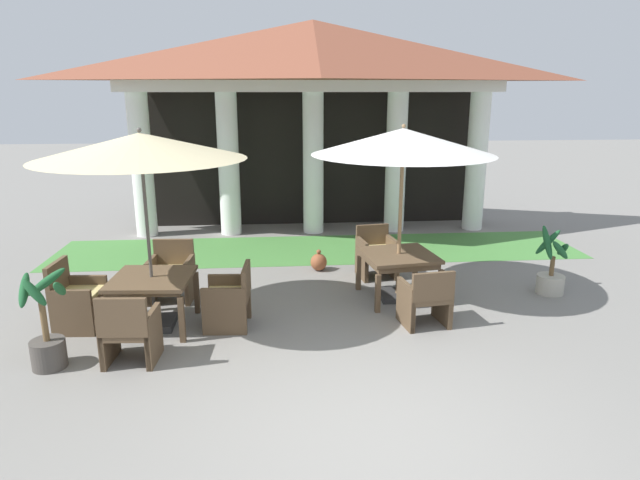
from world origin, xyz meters
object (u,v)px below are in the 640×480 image
patio_umbrella_mid_left (403,143)px  patio_table_mid_left (398,259)px  potted_palm_left_edge (47,336)px  patio_chair_mid_left_south (426,298)px  patio_umbrella_near_foreground (141,148)px  patio_table_near_foreground (152,283)px  patio_chair_near_foreground_north (172,273)px  patio_chair_near_foreground_west (76,298)px  terracotta_urn (319,262)px  potted_palm_right_edge (551,274)px  patio_chair_near_foreground_east (230,298)px  patio_chair_mid_left_north (376,253)px  patio_chair_near_foreground_south (129,331)px

patio_umbrella_mid_left → patio_table_mid_left: bearing=-97.1°
potted_palm_left_edge → patio_chair_mid_left_south: bearing=9.7°
patio_umbrella_near_foreground → patio_table_near_foreground: bearing=135.0°
patio_chair_near_foreground_north → patio_table_mid_left: (3.44, -0.23, 0.20)m
patio_chair_near_foreground_north → patio_table_mid_left: 3.45m
patio_chair_near_foreground_west → terracotta_urn: 4.05m
patio_umbrella_near_foreground → potted_palm_right_edge: bearing=7.6°
patio_chair_near_foreground_east → patio_chair_mid_left_south: patio_chair_near_foreground_east is taller
patio_chair_mid_left_south → potted_palm_left_edge: (-4.63, -0.79, -0.01)m
patio_chair_mid_left_north → potted_palm_right_edge: bearing=149.9°
patio_table_mid_left → terracotta_urn: bearing=127.6°
patio_chair_near_foreground_east → patio_chair_mid_left_south: size_ratio=1.04×
patio_chair_near_foreground_north → patio_chair_near_foreground_south: bearing=90.0°
patio_chair_near_foreground_west → patio_chair_mid_left_south: bearing=89.7°
patio_umbrella_near_foreground → patio_chair_mid_left_south: (3.65, -0.25, -2.01)m
patio_chair_near_foreground_south → patio_chair_mid_left_north: (3.42, 2.86, 0.01)m
patio_chair_mid_left_north → potted_palm_right_edge: (2.59, -1.05, -0.09)m
patio_umbrella_near_foreground → patio_table_mid_left: (3.50, 0.79, -1.78)m
patio_chair_mid_left_south → patio_chair_near_foreground_south: bearing=-176.4°
patio_chair_near_foreground_north → potted_palm_left_edge: 2.31m
patio_chair_near_foreground_east → patio_table_mid_left: (2.48, 0.86, 0.21)m
patio_umbrella_mid_left → patio_chair_mid_left_north: patio_umbrella_mid_left is taller
patio_umbrella_near_foreground → patio_chair_near_foreground_north: (0.06, 1.02, -1.98)m
patio_chair_near_foreground_east → patio_table_mid_left: patio_chair_near_foreground_east is taller
patio_table_mid_left → terracotta_urn: patio_table_mid_left is taller
terracotta_urn → patio_chair_near_foreground_south: bearing=-127.3°
patio_chair_near_foreground_south → patio_chair_mid_left_south: bearing=15.3°
potted_palm_left_edge → terracotta_urn: (3.38, 3.26, -0.23)m
patio_umbrella_near_foreground → patio_chair_near_foreground_west: 2.22m
patio_chair_near_foreground_west → patio_umbrella_mid_left: bearing=102.7°
patio_chair_near_foreground_south → patio_umbrella_mid_left: size_ratio=0.33×
patio_chair_near_foreground_south → patio_chair_near_foreground_north: bearing=90.0°
patio_chair_near_foreground_east → terracotta_urn: bearing=-27.6°
potted_palm_right_edge → patio_chair_near_foreground_south: bearing=-163.2°
patio_chair_near_foreground_west → patio_umbrella_mid_left: patio_umbrella_mid_left is taller
patio_chair_near_foreground_north → patio_chair_mid_left_south: (3.59, -1.27, -0.02)m
patio_umbrella_near_foreground → patio_chair_near_foreground_south: patio_umbrella_near_foreground is taller
patio_chair_near_foreground_east → patio_chair_near_foreground_south: patio_chair_near_foreground_south is taller
patio_umbrella_near_foreground → patio_umbrella_mid_left: patio_umbrella_near_foreground is taller
potted_palm_right_edge → patio_chair_near_foreground_north: bearing=177.8°
patio_umbrella_near_foreground → patio_chair_near_foreground_north: size_ratio=2.97×
patio_chair_near_foreground_south → patio_table_mid_left: (3.57, 1.81, 0.21)m
patio_table_near_foreground → patio_umbrella_near_foreground: (0.00, -0.00, 1.77)m
patio_umbrella_near_foreground → patio_chair_near_foreground_east: 2.24m
patio_chair_near_foreground_north → patio_table_mid_left: size_ratio=0.76×
patio_chair_near_foreground_east → patio_table_mid_left: bearing=-67.4°
patio_table_near_foreground → patio_chair_mid_left_south: (3.65, -0.25, -0.23)m
patio_table_mid_left → potted_palm_left_edge: potted_palm_left_edge is taller
patio_chair_near_foreground_west → potted_palm_left_edge: 1.11m
patio_chair_near_foreground_east → patio_table_mid_left: size_ratio=0.73×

